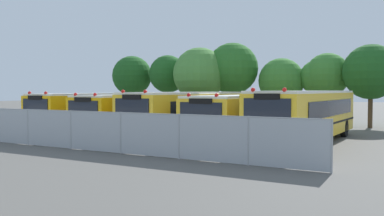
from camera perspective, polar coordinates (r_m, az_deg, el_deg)
name	(u,v)px	position (r m, az deg, el deg)	size (l,w,h in m)	color
ground_plane	(193,135)	(25.13, 0.16, -3.65)	(160.00, 160.00, 0.00)	#595651
school_bus_0	(103,110)	(28.86, -11.70, -0.21)	(2.75, 11.12, 2.58)	#EAA80C
school_bus_1	(148,111)	(26.72, -5.92, -0.45)	(2.74, 11.29, 2.51)	#EAA80C
school_bus_2	(189,112)	(24.84, -0.36, -0.47)	(2.58, 10.91, 2.67)	yellow
school_bus_3	(245,114)	(23.57, 7.01, -0.83)	(2.70, 10.56, 2.51)	yellow
school_bus_4	(307,114)	(22.23, 15.06, -0.79)	(2.65, 11.44, 2.74)	yellow
tree_0	(132,75)	(38.95, -7.97, 4.36)	(3.53, 3.53, 5.71)	#4C3823
tree_1	(169,73)	(36.87, -3.08, 4.63)	(3.29, 3.23, 5.65)	#4C3823
tree_2	(201,74)	(34.58, 1.23, 4.48)	(4.28, 4.28, 6.08)	#4C3823
tree_3	(233,68)	(34.86, 5.43, 5.26)	(4.15, 4.15, 6.47)	#4C3823
tree_4	(281,80)	(34.27, 11.80, 3.65)	(3.55, 3.55, 5.15)	#4C3823
tree_5	(324,76)	(33.76, 17.14, 4.11)	(3.69, 3.29, 5.43)	#4C3823
tree_6	(371,73)	(32.42, 22.75, 4.32)	(3.86, 3.86, 5.86)	#4C3823
chainlink_fence	(95,130)	(18.97, -12.78, -2.92)	(19.92, 0.07, 1.74)	#9EA0A3
traffic_cone	(201,148)	(17.04, 1.19, -5.40)	(0.51, 0.51, 0.67)	#EA5914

